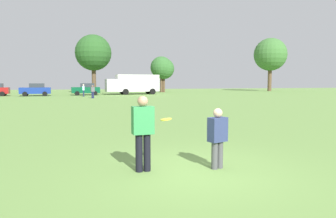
{
  "coord_description": "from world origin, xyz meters",
  "views": [
    {
      "loc": [
        -2.47,
        -6.57,
        2.07
      ],
      "look_at": [
        0.01,
        2.5,
        1.23
      ],
      "focal_mm": 32.9,
      "sensor_mm": 36.0,
      "label": 1
    }
  ],
  "objects_px": {
    "player_thrower": "(143,129)",
    "parked_car_mid_right": "(86,89)",
    "parked_car_center": "(36,90)",
    "traffic_cone": "(218,132)",
    "bystander_field_marshal": "(84,90)",
    "player_defender": "(218,135)",
    "bystander_far_jogger": "(93,91)",
    "frisbee": "(166,119)",
    "box_truck": "(133,84)"
  },
  "relations": [
    {
      "from": "frisbee",
      "to": "bystander_field_marshal",
      "type": "xyz_separation_m",
      "value": [
        -1.95,
        37.07,
        -0.2
      ]
    },
    {
      "from": "traffic_cone",
      "to": "parked_car_mid_right",
      "type": "bearing_deg",
      "value": 96.59
    },
    {
      "from": "traffic_cone",
      "to": "parked_car_center",
      "type": "bearing_deg",
      "value": 106.98
    },
    {
      "from": "box_truck",
      "to": "bystander_field_marshal",
      "type": "relative_size",
      "value": 5.07
    },
    {
      "from": "parked_car_mid_right",
      "to": "box_truck",
      "type": "height_order",
      "value": "box_truck"
    },
    {
      "from": "parked_car_mid_right",
      "to": "player_defender",
      "type": "bearing_deg",
      "value": -86.3
    },
    {
      "from": "player_defender",
      "to": "parked_car_mid_right",
      "type": "bearing_deg",
      "value": 93.7
    },
    {
      "from": "parked_car_center",
      "to": "box_truck",
      "type": "relative_size",
      "value": 0.5
    },
    {
      "from": "bystander_field_marshal",
      "to": "player_thrower",
      "type": "bearing_deg",
      "value": -87.94
    },
    {
      "from": "parked_car_center",
      "to": "box_truck",
      "type": "height_order",
      "value": "box_truck"
    },
    {
      "from": "box_truck",
      "to": "traffic_cone",
      "type": "bearing_deg",
      "value": -94.4
    },
    {
      "from": "player_thrower",
      "to": "player_defender",
      "type": "distance_m",
      "value": 1.77
    },
    {
      "from": "parked_car_mid_right",
      "to": "bystander_far_jogger",
      "type": "xyz_separation_m",
      "value": [
        0.75,
        -9.76,
        -0.01
      ]
    },
    {
      "from": "frisbee",
      "to": "parked_car_mid_right",
      "type": "xyz_separation_m",
      "value": [
        -1.61,
        41.94,
        -0.24
      ]
    },
    {
      "from": "parked_car_center",
      "to": "bystander_far_jogger",
      "type": "xyz_separation_m",
      "value": [
        7.79,
        -8.74,
        -0.01
      ]
    },
    {
      "from": "traffic_cone",
      "to": "box_truck",
      "type": "relative_size",
      "value": 0.06
    },
    {
      "from": "player_thrower",
      "to": "parked_car_mid_right",
      "type": "bearing_deg",
      "value": 91.35
    },
    {
      "from": "player_thrower",
      "to": "parked_car_center",
      "type": "height_order",
      "value": "parked_car_center"
    },
    {
      "from": "parked_car_center",
      "to": "box_truck",
      "type": "xyz_separation_m",
      "value": [
        14.55,
        1.89,
        0.83
      ]
    },
    {
      "from": "frisbee",
      "to": "traffic_cone",
      "type": "height_order",
      "value": "frisbee"
    },
    {
      "from": "box_truck",
      "to": "bystander_field_marshal",
      "type": "distance_m",
      "value": 9.76
    },
    {
      "from": "box_truck",
      "to": "bystander_field_marshal",
      "type": "height_order",
      "value": "box_truck"
    },
    {
      "from": "frisbee",
      "to": "traffic_cone",
      "type": "bearing_deg",
      "value": 48.58
    },
    {
      "from": "box_truck",
      "to": "bystander_far_jogger",
      "type": "relative_size",
      "value": 5.36
    },
    {
      "from": "player_thrower",
      "to": "bystander_far_jogger",
      "type": "height_order",
      "value": "player_thrower"
    },
    {
      "from": "player_thrower",
      "to": "box_truck",
      "type": "xyz_separation_m",
      "value": [
        6.52,
        43.03,
        0.77
      ]
    },
    {
      "from": "bystander_far_jogger",
      "to": "parked_car_mid_right",
      "type": "bearing_deg",
      "value": 94.37
    },
    {
      "from": "player_defender",
      "to": "player_thrower",
      "type": "bearing_deg",
      "value": 172.36
    },
    {
      "from": "player_thrower",
      "to": "parked_car_center",
      "type": "bearing_deg",
      "value": 101.05
    },
    {
      "from": "traffic_cone",
      "to": "parked_car_mid_right",
      "type": "relative_size",
      "value": 0.11
    },
    {
      "from": "player_thrower",
      "to": "player_defender",
      "type": "relative_size",
      "value": 1.21
    },
    {
      "from": "parked_car_center",
      "to": "parked_car_mid_right",
      "type": "bearing_deg",
      "value": 8.26
    },
    {
      "from": "player_defender",
      "to": "traffic_cone",
      "type": "bearing_deg",
      "value": 65.07
    },
    {
      "from": "player_thrower",
      "to": "box_truck",
      "type": "relative_size",
      "value": 0.2
    },
    {
      "from": "parked_car_center",
      "to": "traffic_cone",
      "type": "bearing_deg",
      "value": -73.02
    },
    {
      "from": "traffic_cone",
      "to": "player_defender",
      "type": "bearing_deg",
      "value": -114.93
    },
    {
      "from": "box_truck",
      "to": "bystander_field_marshal",
      "type": "bearing_deg",
      "value": -143.89
    },
    {
      "from": "player_defender",
      "to": "frisbee",
      "type": "xyz_separation_m",
      "value": [
        -1.14,
        0.47,
        0.36
      ]
    },
    {
      "from": "player_defender",
      "to": "bystander_far_jogger",
      "type": "bearing_deg",
      "value": 93.5
    },
    {
      "from": "frisbee",
      "to": "bystander_far_jogger",
      "type": "bearing_deg",
      "value": 91.53
    },
    {
      "from": "traffic_cone",
      "to": "bystander_field_marshal",
      "type": "height_order",
      "value": "bystander_field_marshal"
    },
    {
      "from": "frisbee",
      "to": "bystander_field_marshal",
      "type": "height_order",
      "value": "bystander_field_marshal"
    },
    {
      "from": "player_thrower",
      "to": "traffic_cone",
      "type": "height_order",
      "value": "player_thrower"
    },
    {
      "from": "box_truck",
      "to": "player_thrower",
      "type": "bearing_deg",
      "value": -98.61
    },
    {
      "from": "player_defender",
      "to": "parked_car_mid_right",
      "type": "relative_size",
      "value": 0.33
    },
    {
      "from": "player_defender",
      "to": "parked_car_center",
      "type": "bearing_deg",
      "value": 103.3
    },
    {
      "from": "traffic_cone",
      "to": "bystander_field_marshal",
      "type": "distance_m",
      "value": 34.17
    },
    {
      "from": "player_defender",
      "to": "bystander_field_marshal",
      "type": "height_order",
      "value": "bystander_field_marshal"
    },
    {
      "from": "player_defender",
      "to": "traffic_cone",
      "type": "xyz_separation_m",
      "value": [
        1.72,
        3.71,
        -0.58
      ]
    },
    {
      "from": "frisbee",
      "to": "box_truck",
      "type": "relative_size",
      "value": 0.03
    }
  ]
}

